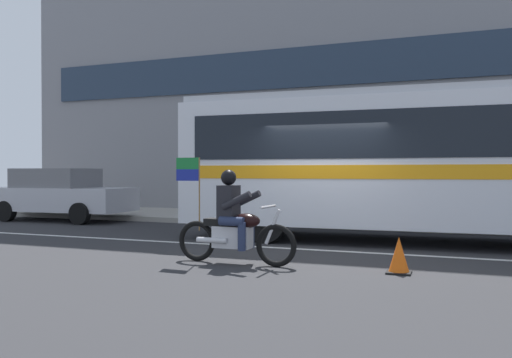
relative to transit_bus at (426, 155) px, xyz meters
name	(u,v)px	position (x,y,z in m)	size (l,w,h in m)	color
ground_plane	(326,246)	(-1.91, -1.19, -1.88)	(60.00, 60.00, 0.00)	#2B2B2D
sidewalk_curb	(365,221)	(-1.91, 3.91, -1.81)	(28.00, 3.80, 0.15)	#A39E93
lane_center_stripe	(319,250)	(-1.91, -1.79, -1.88)	(26.60, 0.14, 0.01)	silver
transit_bus	(426,155)	(0.00, 0.00, 0.00)	(10.61, 2.94, 3.22)	silver
motorcycle_with_rider	(234,224)	(-2.87, -3.76, -1.22)	(2.20, 0.64, 1.78)	black
parked_sedan_curbside	(60,194)	(-11.04, 1.39, -1.03)	(4.56, 1.94, 1.64)	silver
fire_hydrant	(301,207)	(-3.58, 2.80, -1.36)	(0.22, 0.30, 0.75)	gold
traffic_cone	(399,256)	(-0.22, -3.63, -1.62)	(0.36, 0.36, 0.55)	#EA590F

